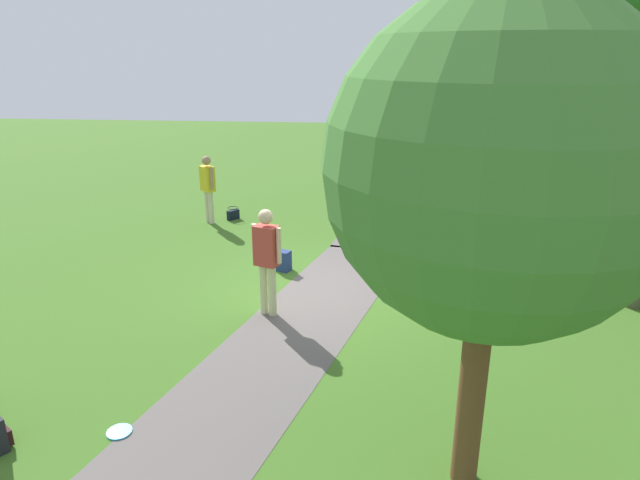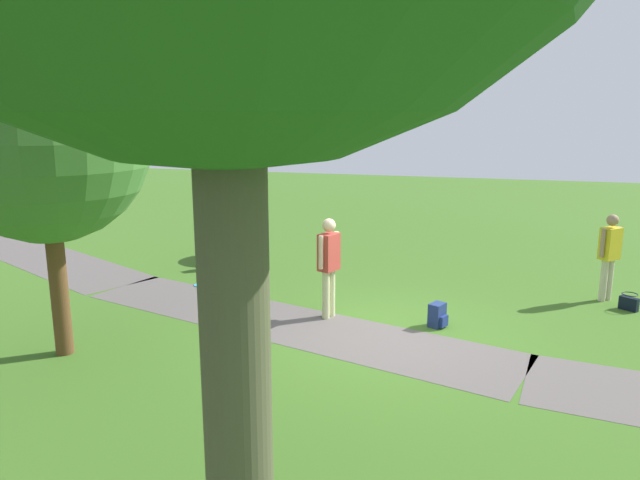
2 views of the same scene
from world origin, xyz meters
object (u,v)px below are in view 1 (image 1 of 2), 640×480
young_tree_near_path (496,169)px  man_near_boulder (267,255)px  frisbee_on_grass (119,432)px  handbag_on_grass (233,214)px  spare_backpack_on_lawn (283,261)px  lamp_post (458,117)px  woman_with_handbag (208,185)px

young_tree_near_path → man_near_boulder: bearing=-142.0°
frisbee_on_grass → handbag_on_grass: bearing=-174.4°
handbag_on_grass → spare_backpack_on_lawn: (3.22, 1.82, 0.05)m
spare_backpack_on_lawn → frisbee_on_grass: size_ratio=1.44×
lamp_post → handbag_on_grass: lamp_post is taller
handbag_on_grass → frisbee_on_grass: size_ratio=1.37×
spare_backpack_on_lawn → frisbee_on_grass: spare_backpack_on_lawn is taller
man_near_boulder → spare_backpack_on_lawn: (-1.86, -0.07, -0.82)m
handbag_on_grass → frisbee_on_grass: 8.15m
lamp_post → man_near_boulder: size_ratio=2.08×
woman_with_handbag → spare_backpack_on_lawn: bearing=38.6°
man_near_boulder → young_tree_near_path: bearing=38.0°
woman_with_handbag → man_near_boulder: man_near_boulder is taller
man_near_boulder → lamp_post: bearing=155.2°
woman_with_handbag → man_near_boulder: (4.76, 2.39, 0.06)m
young_tree_near_path → woman_with_handbag: 9.74m
young_tree_near_path → man_near_boulder: 4.70m
young_tree_near_path → lamp_post: size_ratio=1.25×
man_near_boulder → spare_backpack_on_lawn: bearing=-177.8°
spare_backpack_on_lawn → man_near_boulder: bearing=2.2°
handbag_on_grass → frisbee_on_grass: handbag_on_grass is taller
young_tree_near_path → lamp_post: (-11.81, 1.33, -0.86)m
lamp_post → woman_with_handbag: lamp_post is taller
lamp_post → young_tree_near_path: bearing=-6.4°
woman_with_handbag → man_near_boulder: 5.33m
frisbee_on_grass → spare_backpack_on_lawn: bearing=168.2°
lamp_post → frisbee_on_grass: 12.76m
lamp_post → frisbee_on_grass: (11.52, -5.02, -2.22)m
lamp_post → spare_backpack_on_lawn: lamp_post is taller
lamp_post → woman_with_handbag: (3.73, -6.32, -1.28)m
spare_backpack_on_lawn → lamp_post: bearing=148.9°
young_tree_near_path → frisbee_on_grass: (-0.29, -3.69, -3.09)m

